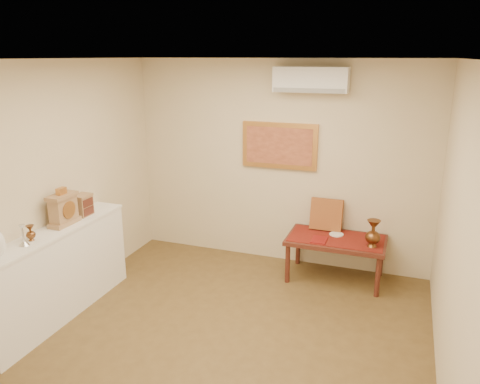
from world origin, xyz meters
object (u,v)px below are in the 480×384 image
at_px(display_ledge, 57,274).
at_px(mantel_clock, 63,209).
at_px(brass_urn_tall, 373,230).
at_px(low_table, 336,243).
at_px(wooden_chest, 83,205).

relative_size(display_ledge, mantel_clock, 4.93).
xyz_separation_m(brass_urn_tall, low_table, (-0.44, 0.13, -0.27)).
bearing_deg(low_table, brass_urn_tall, -16.99).
relative_size(display_ledge, wooden_chest, 8.28).
distance_m(wooden_chest, low_table, 3.06).
bearing_deg(display_ledge, brass_urn_tall, 29.30).
bearing_deg(brass_urn_tall, wooden_chest, -158.62).
relative_size(brass_urn_tall, mantel_clock, 0.98).
distance_m(mantel_clock, low_table, 3.22).
relative_size(brass_urn_tall, display_ledge, 0.20).
xyz_separation_m(brass_urn_tall, mantel_clock, (-3.11, -1.54, 0.40)).
distance_m(brass_urn_tall, display_ledge, 3.58).
bearing_deg(wooden_chest, brass_urn_tall, 21.38).
bearing_deg(brass_urn_tall, low_table, 163.01).
bearing_deg(display_ledge, low_table, 35.10).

